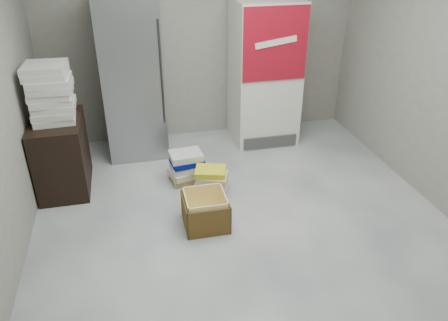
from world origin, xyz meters
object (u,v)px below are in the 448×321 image
steel_fridge (132,79)px  coke_cooler (264,73)px  phonebook_stack_main (186,167)px  wood_shelf (62,155)px  cardboard_box (205,213)px

steel_fridge → coke_cooler: bearing=-0.2°
phonebook_stack_main → wood_shelf: bearing=161.1°
steel_fridge → cardboard_box: 2.01m
coke_cooler → wood_shelf: (-2.48, -0.72, -0.50)m
steel_fridge → wood_shelf: size_ratio=2.37×
coke_cooler → steel_fridge: bearing=179.8°
wood_shelf → steel_fridge: bearing=41.3°
phonebook_stack_main → cardboard_box: size_ratio=0.99×
coke_cooler → phonebook_stack_main: 1.64m
coke_cooler → phonebook_stack_main: coke_cooler is taller
coke_cooler → cardboard_box: coke_cooler is taller
steel_fridge → phonebook_stack_main: 1.28m
cardboard_box → steel_fridge: bearing=107.1°
wood_shelf → cardboard_box: 1.73m
steel_fridge → wood_shelf: 1.23m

